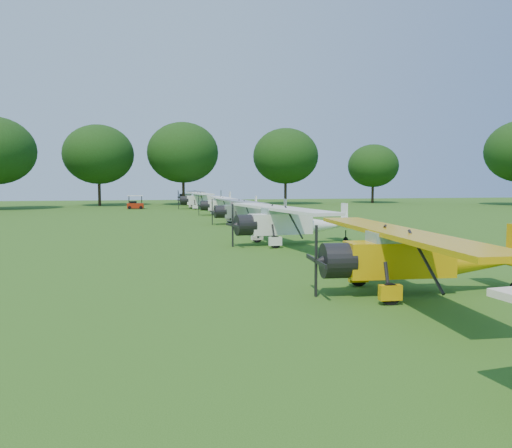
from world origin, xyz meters
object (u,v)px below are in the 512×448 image
Objects in this scene: aircraft_5 at (227,204)px; golf_cart at (135,204)px; aircraft_6 at (204,199)px; aircraft_7 at (199,196)px; aircraft_4 at (249,209)px; aircraft_2 at (415,253)px; aircraft_3 at (289,220)px.

aircraft_5 is 17.93m from golf_cart.
golf_cart is at bearing 123.35° from aircraft_5.
golf_cart is at bearing 165.09° from aircraft_6.
aircraft_7 is at bearing 52.63° from golf_cart.
aircraft_6 is at bearing 88.75° from aircraft_4.
golf_cart is (-9.66, -11.99, -0.75)m from aircraft_7.
golf_cart is (-9.07, 1.49, -0.77)m from aircraft_6.
aircraft_2 is 1.03× the size of aircraft_4.
aircraft_3 is at bearing -91.91° from aircraft_7.
aircraft_5 is at bearing 80.98° from aircraft_3.
golf_cart is (-10.57, 53.92, -0.71)m from aircraft_2.
aircraft_2 is 5.29× the size of golf_cart.
aircraft_2 is 1.07× the size of aircraft_5.
aircraft_2 is 0.96× the size of aircraft_6.
aircraft_3 is at bearing 95.62° from aircraft_2.
aircraft_3 is 1.01× the size of aircraft_6.
aircraft_4 is 5.12× the size of golf_cart.
aircraft_3 reaches higher than aircraft_2.
aircraft_2 is 52.45m from aircraft_6.
aircraft_4 is at bearing -91.28° from aircraft_7.
aircraft_6 is (-1.18, 13.21, 0.14)m from aircraft_5.
aircraft_5 is 0.91× the size of aircraft_7.
aircraft_4 reaches higher than aircraft_5.
aircraft_3 is 1.13× the size of aircraft_5.
aircraft_3 reaches higher than aircraft_4.
aircraft_5 is (0.18, 26.00, -0.15)m from aircraft_3.
aircraft_5 is 4.97× the size of golf_cart.
golf_cart is at bearing 95.27° from aircraft_3.
aircraft_6 is 5.54× the size of golf_cart.
aircraft_2 is 27.42m from aircraft_4.
aircraft_2 is at bearing -93.83° from aircraft_4.
aircraft_4 is (-0.20, 27.42, -0.04)m from aircraft_2.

